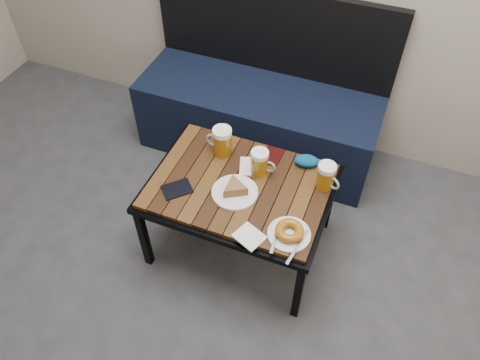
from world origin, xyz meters
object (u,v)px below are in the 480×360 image
at_px(plate_pie, 235,190).
at_px(passport_navy, 177,189).
at_px(beer_mug_centre, 260,162).
at_px(plate_bagel, 289,232).
at_px(bench, 259,113).
at_px(passport_burgundy, 272,156).
at_px(knit_pouch, 306,161).
at_px(beer_mug_left, 222,141).
at_px(cafe_table, 240,190).
at_px(beer_mug_right, 326,176).

distance_m(plate_pie, passport_navy, 0.26).
height_order(beer_mug_centre, plate_bagel, beer_mug_centre).
bearing_deg(plate_pie, beer_mug_centre, 70.20).
bearing_deg(bench, passport_navy, -95.66).
height_order(passport_burgundy, knit_pouch, knit_pouch).
xyz_separation_m(beer_mug_left, plate_pie, (0.16, -0.22, -0.05)).
relative_size(bench, cafe_table, 1.67).
bearing_deg(passport_burgundy, passport_navy, -130.53).
relative_size(beer_mug_right, plate_pie, 0.63).
height_order(beer_mug_right, plate_bagel, beer_mug_right).
bearing_deg(passport_navy, bench, 129.58).
distance_m(bench, beer_mug_right, 0.85).
distance_m(bench, passport_burgundy, 0.60).
xyz_separation_m(cafe_table, knit_pouch, (0.25, 0.23, 0.07)).
xyz_separation_m(beer_mug_centre, passport_burgundy, (0.02, 0.12, -0.06)).
relative_size(beer_mug_right, plate_bagel, 0.55).
bearing_deg(cafe_table, knit_pouch, 43.23).
height_order(bench, plate_bagel, bench).
xyz_separation_m(passport_burgundy, knit_pouch, (0.17, 0.01, 0.02)).
xyz_separation_m(beer_mug_right, plate_pie, (-0.36, -0.19, -0.04)).
relative_size(bench, passport_navy, 10.72).
distance_m(cafe_table, plate_pie, 0.09).
bearing_deg(beer_mug_centre, knit_pouch, 32.62).
bearing_deg(cafe_table, plate_pie, -91.10).
relative_size(plate_bagel, passport_navy, 1.83).
bearing_deg(plate_bagel, bench, 116.61).
bearing_deg(beer_mug_right, plate_pie, -127.27).
relative_size(passport_navy, knit_pouch, 1.14).
xyz_separation_m(beer_mug_right, passport_burgundy, (-0.28, 0.09, -0.06)).
distance_m(beer_mug_right, plate_pie, 0.41).
distance_m(plate_pie, knit_pouch, 0.38).
height_order(cafe_table, beer_mug_centre, beer_mug_centre).
bearing_deg(bench, beer_mug_centre, -70.30).
bearing_deg(plate_pie, knit_pouch, 49.75).
distance_m(plate_bagel, knit_pouch, 0.43).
height_order(beer_mug_centre, plate_pie, beer_mug_centre).
height_order(beer_mug_right, passport_navy, beer_mug_right).
xyz_separation_m(beer_mug_centre, passport_navy, (-0.31, -0.24, -0.06)).
height_order(plate_pie, knit_pouch, plate_pie).
height_order(beer_mug_left, beer_mug_centre, beer_mug_left).
relative_size(cafe_table, passport_navy, 6.43).
xyz_separation_m(bench, beer_mug_centre, (0.23, -0.63, 0.27)).
bearing_deg(bench, beer_mug_left, -89.01).
xyz_separation_m(beer_mug_centre, knit_pouch, (0.19, 0.13, -0.04)).
relative_size(plate_bagel, knit_pouch, 2.08).
height_order(plate_pie, passport_navy, plate_pie).
xyz_separation_m(beer_mug_left, passport_burgundy, (0.24, 0.06, -0.07)).
relative_size(cafe_table, plate_pie, 4.00).
height_order(cafe_table, passport_burgundy, passport_burgundy).
distance_m(cafe_table, beer_mug_right, 0.40).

